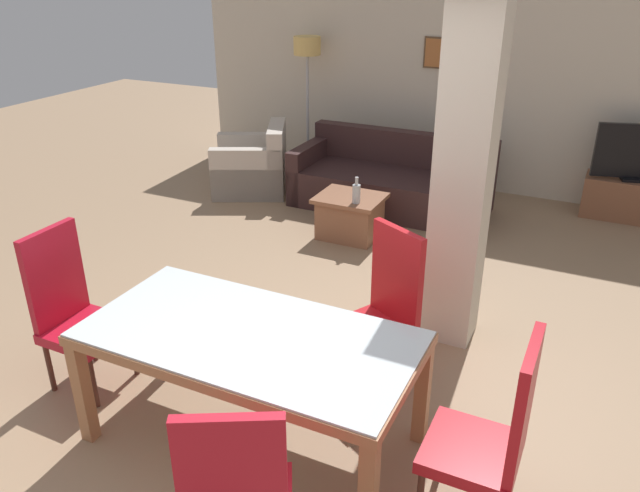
{
  "coord_description": "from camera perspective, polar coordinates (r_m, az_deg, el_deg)",
  "views": [
    {
      "loc": [
        1.62,
        -2.46,
        2.65
      ],
      "look_at": [
        0.0,
        0.91,
        0.9
      ],
      "focal_mm": 35.0,
      "sensor_mm": 36.0,
      "label": 1
    }
  ],
  "objects": [
    {
      "name": "divider_pillar",
      "position": [
        4.4,
        13.09,
        7.26
      ],
      "size": [
        0.37,
        0.35,
        2.7
      ],
      "color": "beige",
      "rests_on": "ground_plane"
    },
    {
      "name": "back_wall",
      "position": [
        7.79,
        13.77,
        14.8
      ],
      "size": [
        7.2,
        0.09,
        2.7
      ],
      "color": "beige",
      "rests_on": "ground_plane"
    },
    {
      "name": "sofa",
      "position": [
        7.2,
        6.56,
        5.7
      ],
      "size": [
        2.19,
        0.95,
        0.81
      ],
      "rotation": [
        0.0,
        0.0,
        3.14
      ],
      "color": "#362020",
      "rests_on": "ground_plane"
    },
    {
      "name": "ground_plane",
      "position": [
        3.96,
        -5.97,
        -17.03
      ],
      "size": [
        18.0,
        18.0,
        0.0
      ],
      "primitive_type": "plane",
      "color": "#997A5B"
    },
    {
      "name": "coffee_table",
      "position": [
        6.38,
        2.75,
        2.75
      ],
      "size": [
        0.66,
        0.55,
        0.44
      ],
      "color": "brown",
      "rests_on": "ground_plane"
    },
    {
      "name": "dining_chair_head_right",
      "position": [
        3.24,
        15.62,
        -16.19
      ],
      "size": [
        0.46,
        0.46,
        1.1
      ],
      "rotation": [
        0.0,
        0.0,
        1.57
      ],
      "color": "#B4131D",
      "rests_on": "ground_plane"
    },
    {
      "name": "floor_lamp",
      "position": [
        8.12,
        -1.18,
        16.72
      ],
      "size": [
        0.34,
        0.34,
        1.74
      ],
      "color": "#B7B7BC",
      "rests_on": "ground_plane"
    },
    {
      "name": "armchair",
      "position": [
        7.71,
        -6.1,
        7.09
      ],
      "size": [
        1.13,
        1.12,
        0.82
      ],
      "rotation": [
        0.0,
        0.0,
        2.02
      ],
      "color": "beige",
      "rests_on": "ground_plane"
    },
    {
      "name": "tv_stand",
      "position": [
        7.63,
        26.98,
        3.75
      ],
      "size": [
        1.1,
        0.4,
        0.45
      ],
      "color": "brown",
      "rests_on": "ground_plane"
    },
    {
      "name": "dining_chair_head_left",
      "position": [
        4.39,
        -21.67,
        -5.25
      ],
      "size": [
        0.46,
        0.46,
        1.1
      ],
      "rotation": [
        0.0,
        0.0,
        -1.57
      ],
      "color": "#B41226",
      "rests_on": "ground_plane"
    },
    {
      "name": "bottle",
      "position": [
        6.1,
        3.35,
        4.86
      ],
      "size": [
        0.08,
        0.08,
        0.26
      ],
      "color": "#B2B7BC",
      "rests_on": "coffee_table"
    },
    {
      "name": "dining_chair_far_right",
      "position": [
        4.1,
        5.75,
        -5.63
      ],
      "size": [
        0.62,
        0.62,
        1.1
      ],
      "rotation": [
        0.0,
        0.0,
        2.65
      ],
      "color": "red",
      "rests_on": "ground_plane"
    },
    {
      "name": "dining_table",
      "position": [
        3.59,
        -6.4,
        -9.78
      ],
      "size": [
        1.89,
        0.95,
        0.75
      ],
      "color": "#A66C45",
      "rests_on": "ground_plane"
    }
  ]
}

